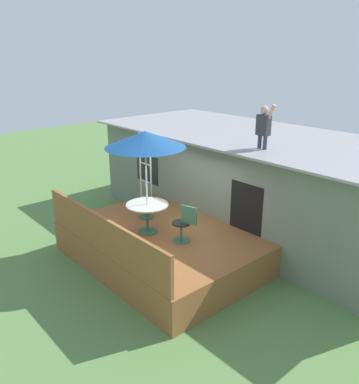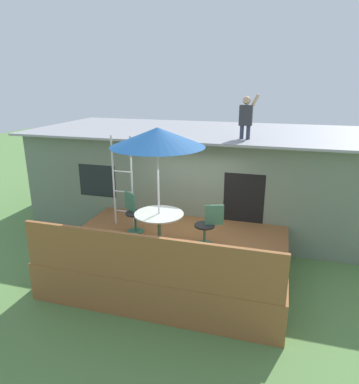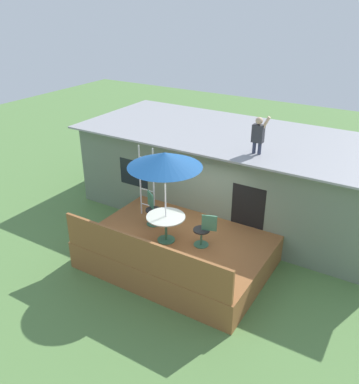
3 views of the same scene
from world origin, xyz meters
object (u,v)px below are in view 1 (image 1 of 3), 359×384
Objects in this scene: step_ladder at (145,173)px; patio_chair_left at (146,200)px; person_figure at (264,124)px; patio_table at (147,210)px; patio_umbrella at (145,139)px; patio_chair_right at (184,224)px.

step_ladder reaches higher than patio_chair_left.
patio_table is at bearing -120.03° from person_figure.
patio_chair_left is (-0.85, 0.58, -1.89)m from patio_umbrella.
patio_table is 1.58m from step_ladder.
patio_umbrella is 2.76× the size of patio_chair_right.
person_figure is (2.67, 1.63, 1.50)m from step_ladder.
person_figure reaches higher than patio_table.
patio_table is at bearing -135.00° from patio_umbrella.
patio_chair_right is at bearing 26.35° from patio_chair_left.
person_figure reaches higher than patio_chair_left.
patio_chair_right is at bearing -13.94° from step_ladder.
patio_umbrella is 1.15× the size of step_ladder.
patio_umbrella is 2.76× the size of patio_chair_left.
patio_chair_right is (2.21, -0.55, -0.64)m from step_ladder.
step_ladder is 3.47m from person_figure.
patio_umbrella is at bearing 0.00° from patio_chair_left.
person_figure is 3.68m from patio_chair_left.
person_figure reaches higher than patio_chair_right.
patio_umbrella reaches higher than patio_table.
step_ladder is 2.37m from patio_chair_right.
patio_chair_left is at bearing 145.60° from patio_table.
person_figure is at bearing 31.48° from step_ladder.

